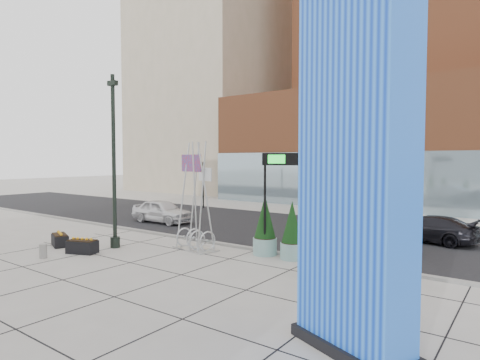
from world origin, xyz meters
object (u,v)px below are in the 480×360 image
Objects in this scene: concrete_bollard at (43,251)px; overhead_street_sign at (280,168)px; blue_pylon at (355,148)px; car_silver_mid at (356,232)px; lamp_post at (114,178)px; public_art_sculpture at (196,221)px; car_white_west at (162,211)px.

concrete_bollard is 11.08m from overhead_street_sign.
blue_pylon is 11.52m from car_silver_mid.
blue_pylon is 1.13× the size of lamp_post.
public_art_sculpture is 7.80m from car_silver_mid.
lamp_post reaches higher than car_white_west.
concrete_bollard is 14.47m from car_silver_mid.
lamp_post is 4.56m from public_art_sculpture.
lamp_post is 8.26m from overhead_street_sign.
concrete_bollard is at bearing -119.07° from public_art_sculpture.
car_white_west is (-7.38, 4.65, -0.58)m from public_art_sculpture.
blue_pylon is at bearing -14.61° from lamp_post.
concrete_bollard is 10.40m from car_white_west.
car_white_west is at bearing 120.11° from lamp_post.
car_white_west is at bearing 107.31° from concrete_bollard.
public_art_sculpture is at bearing 171.66° from overhead_street_sign.
car_silver_mid is (9.70, 6.75, -2.66)m from lamp_post.
public_art_sculpture is at bearing -123.38° from car_white_west.
lamp_post is 12.11m from car_silver_mid.
public_art_sculpture is (-9.89, 5.56, -3.24)m from blue_pylon.
blue_pylon is at bearing -1.21° from concrete_bollard.
car_white_west reaches higher than concrete_bollard.
lamp_post is at bearing -139.02° from public_art_sculpture.
overhead_street_sign is at bearing 20.03° from lamp_post.
public_art_sculpture reaches higher than car_white_west.
car_silver_mid is at bearing 45.32° from overhead_street_sign.
overhead_street_sign is at bearing 154.54° from blue_pylon.
car_silver_mid is at bearing 132.56° from blue_pylon.
blue_pylon is 15.41× the size of concrete_bollard.
blue_pylon reaches higher than overhead_street_sign.
lamp_post is 4.56m from concrete_bollard.
car_white_west is (-3.09, 9.91, 0.48)m from concrete_bollard.
car_silver_mid reaches higher than concrete_bollard.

